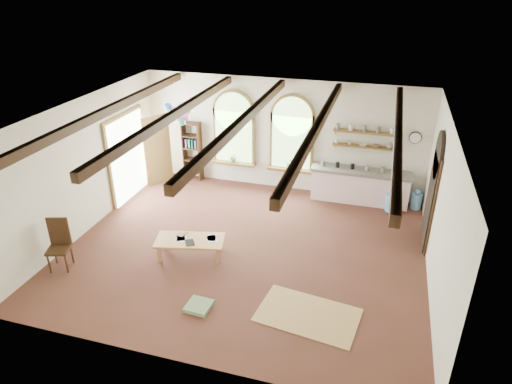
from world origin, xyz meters
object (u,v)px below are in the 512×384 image
at_px(coffee_table, 190,241).
at_px(kitchen_counter, 360,186).
at_px(side_chair, 60,254).
at_px(balloon_cluster, 177,114).

bearing_deg(coffee_table, kitchen_counter, 48.16).
xyz_separation_m(coffee_table, side_chair, (-2.50, -1.18, -0.05)).
bearing_deg(balloon_cluster, coffee_table, -62.55).
height_order(coffee_table, side_chair, side_chair).
relative_size(side_chair, balloon_cluster, 0.99).
distance_m(kitchen_counter, coffee_table, 5.10).
xyz_separation_m(kitchen_counter, balloon_cluster, (-4.90, -0.90, 1.87)).
distance_m(side_chair, balloon_cluster, 4.66).
distance_m(coffee_table, side_chair, 2.77).
distance_m(coffee_table, balloon_cluster, 3.81).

